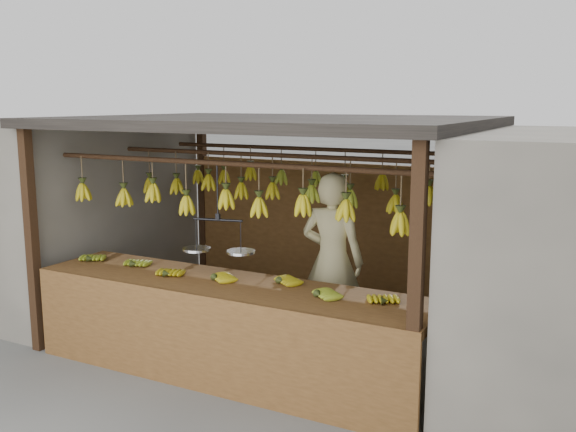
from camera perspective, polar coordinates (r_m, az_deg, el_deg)
The scene contains 8 objects.
ground at distance 7.24m, azimuth -1.12°, elevation -10.56°, with size 80.00×80.00×0.00m, color #5B5B57.
stall at distance 7.09m, azimuth 0.11°, elevation 5.39°, with size 4.30×3.30×2.40m.
neighbor_left at distance 9.18m, azimuth -21.24°, elevation 0.62°, with size 3.00×3.00×2.30m, color slate.
counter at distance 5.95m, azimuth -6.07°, elevation -7.93°, with size 3.92×0.89×0.96m.
hanging_bananas at distance 6.85m, azimuth -1.19°, elevation 2.25°, with size 3.64×2.25×0.40m.
balance_scale at distance 6.10m, azimuth -6.20°, elevation -2.64°, with size 0.70×0.36×0.85m.
vendor at distance 6.69m, azimuth 3.96°, elevation -4.00°, with size 0.68×0.44×1.85m, color beige.
bag_bundles at distance 7.56m, azimuth 16.98°, elevation -2.11°, with size 0.08×0.26×1.26m.
Camera 1 is at (3.27, -5.93, 2.56)m, focal length 40.00 mm.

